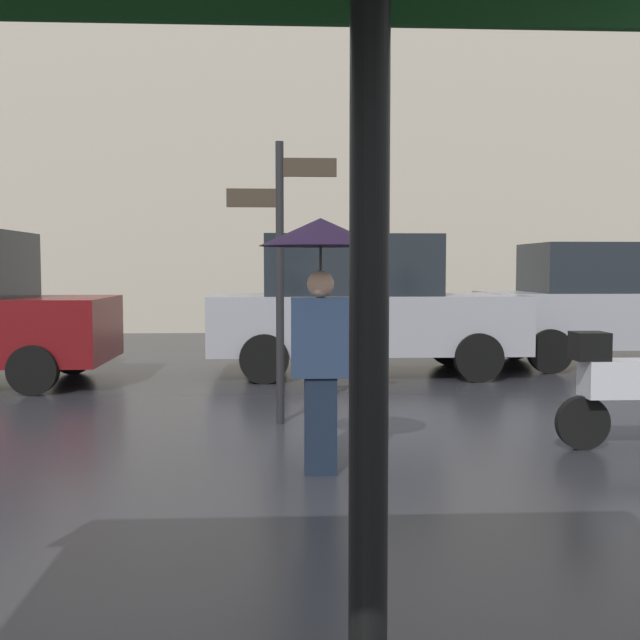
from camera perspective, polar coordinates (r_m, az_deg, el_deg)
The scene contains 6 objects.
pedestrian_with_umbrella at distance 5.85m, azimuth 0.04°, elevation 3.31°, with size 0.92×0.92×1.92m.
parked_scooter at distance 7.24m, azimuth 21.60°, elevation -4.40°, with size 1.37×0.32×1.23m.
parked_car_left at distance 11.47m, azimuth 2.92°, elevation 1.13°, with size 4.49×1.99×2.02m.
parked_car_distant at distance 13.26m, azimuth 20.35°, elevation 1.10°, with size 4.14×1.96×1.93m.
street_signpost at distance 7.77m, azimuth -2.89°, elevation 4.86°, with size 1.08×0.08×2.79m.
building_block at distance 20.65m, azimuth -2.00°, elevation 17.19°, with size 19.82×2.80×12.65m, color #B2A893.
Camera 1 is at (-0.37, -2.38, 1.56)m, focal length 44.08 mm.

